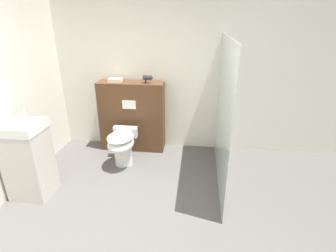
% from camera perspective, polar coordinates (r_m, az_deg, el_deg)
% --- Properties ---
extents(ground_plane, '(12.00, 12.00, 0.00)m').
position_cam_1_polar(ground_plane, '(2.94, -9.40, -24.92)').
color(ground_plane, '#565451').
extents(wall_back, '(8.00, 0.06, 2.50)m').
position_cam_1_polar(wall_back, '(4.41, -2.16, 10.85)').
color(wall_back, silver).
rests_on(wall_back, ground_plane).
extents(partition_panel, '(1.08, 0.31, 1.18)m').
position_cam_1_polar(partition_panel, '(4.49, -7.81, 2.07)').
color(partition_panel, '#51331E').
rests_on(partition_panel, ground_plane).
extents(shower_glass, '(0.04, 1.90, 1.94)m').
position_cam_1_polar(shower_glass, '(3.52, 11.87, 2.49)').
color(shower_glass, silver).
rests_on(shower_glass, ground_plane).
extents(toilet, '(0.39, 0.59, 0.55)m').
position_cam_1_polar(toilet, '(4.08, -9.95, -4.19)').
color(toilet, white).
rests_on(toilet, ground_plane).
extents(sink_vanity, '(0.48, 0.43, 1.14)m').
position_cam_1_polar(sink_vanity, '(3.74, -28.11, -6.49)').
color(sink_vanity, beige).
rests_on(sink_vanity, ground_plane).
extents(hair_drier, '(0.16, 0.08, 0.13)m').
position_cam_1_polar(hair_drier, '(4.21, -4.42, 10.45)').
color(hair_drier, '#2D2D33').
rests_on(hair_drier, partition_panel).
extents(folded_towel, '(0.21, 0.16, 0.06)m').
position_cam_1_polar(folded_towel, '(4.38, -11.38, 9.77)').
color(folded_towel, beige).
rests_on(folded_towel, partition_panel).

